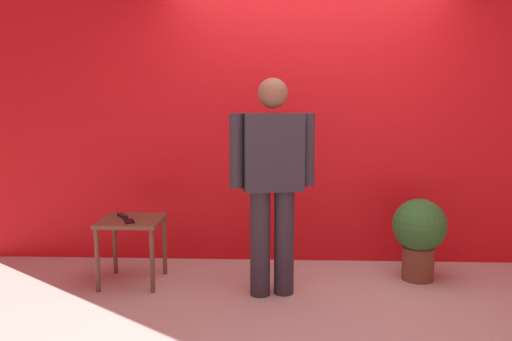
{
  "coord_description": "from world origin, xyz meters",
  "views": [
    {
      "loc": [
        -0.29,
        -3.41,
        1.46
      ],
      "look_at": [
        -0.45,
        0.55,
        0.94
      ],
      "focal_mm": 35.16,
      "sensor_mm": 36.0,
      "label": 1
    }
  ],
  "objects_px": {
    "cell_phone": "(129,221)",
    "tv_remote": "(122,216)",
    "side_table": "(132,229)",
    "potted_plant": "(419,232)",
    "standing_person": "(272,176)"
  },
  "relations": [
    {
      "from": "cell_phone",
      "to": "tv_remote",
      "type": "xyz_separation_m",
      "value": [
        -0.11,
        0.18,
        0.01
      ]
    },
    {
      "from": "cell_phone",
      "to": "side_table",
      "type": "bearing_deg",
      "value": 72.22
    },
    {
      "from": "tv_remote",
      "to": "cell_phone",
      "type": "bearing_deg",
      "value": -93.08
    },
    {
      "from": "tv_remote",
      "to": "potted_plant",
      "type": "distance_m",
      "value": 2.47
    },
    {
      "from": "standing_person",
      "to": "potted_plant",
      "type": "relative_size",
      "value": 2.41
    },
    {
      "from": "standing_person",
      "to": "cell_phone",
      "type": "height_order",
      "value": "standing_person"
    },
    {
      "from": "side_table",
      "to": "cell_phone",
      "type": "distance_m",
      "value": 0.14
    },
    {
      "from": "side_table",
      "to": "cell_phone",
      "type": "bearing_deg",
      "value": -84.24
    },
    {
      "from": "standing_person",
      "to": "tv_remote",
      "type": "bearing_deg",
      "value": 167.24
    },
    {
      "from": "standing_person",
      "to": "cell_phone",
      "type": "bearing_deg",
      "value": 174.67
    },
    {
      "from": "side_table",
      "to": "tv_remote",
      "type": "xyz_separation_m",
      "value": [
        -0.1,
        0.08,
        0.1
      ]
    },
    {
      "from": "side_table",
      "to": "standing_person",
      "type": "bearing_deg",
      "value": -10.19
    },
    {
      "from": "potted_plant",
      "to": "cell_phone",
      "type": "bearing_deg",
      "value": -173.58
    },
    {
      "from": "tv_remote",
      "to": "side_table",
      "type": "bearing_deg",
      "value": -72.38
    },
    {
      "from": "cell_phone",
      "to": "tv_remote",
      "type": "bearing_deg",
      "value": 97.75
    }
  ]
}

